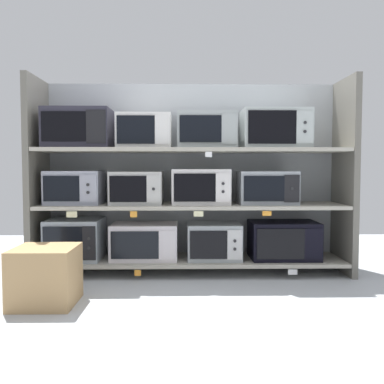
{
  "coord_description": "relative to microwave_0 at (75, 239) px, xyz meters",
  "views": [
    {
      "loc": [
        -0.06,
        -3.53,
        0.88
      ],
      "look_at": [
        0.0,
        0.0,
        0.68
      ],
      "focal_mm": 39.43,
      "sensor_mm": 36.0,
      "label": 1
    }
  ],
  "objects": [
    {
      "name": "microwave_8",
      "position": [
        0.05,
        0.0,
        0.92
      ],
      "size": [
        0.53,
        0.42,
        0.32
      ],
      "color": "#2B2A36",
      "rests_on": "shelf_2"
    },
    {
      "name": "back_panel",
      "position": [
        0.98,
        0.28,
        0.53
      ],
      "size": [
        2.72,
        0.04,
        1.63
      ],
      "primitive_type": "cube",
      "color": "#9EA3A8",
      "rests_on": "ground"
    },
    {
      "name": "microwave_11",
      "position": [
        1.67,
        -0.0,
        0.92
      ],
      "size": [
        0.55,
        0.42,
        0.32
      ],
      "color": "#B1BAB8",
      "rests_on": "shelf_2"
    },
    {
      "name": "microwave_5",
      "position": [
        0.52,
        0.0,
        0.43
      ],
      "size": [
        0.43,
        0.4,
        0.27
      ],
      "color": "#BCBCB9",
      "rests_on": "shelf_1"
    },
    {
      "name": "price_tag_5",
      "position": [
        1.03,
        -0.26,
        0.24
      ],
      "size": [
        0.08,
        0.0,
        0.04
      ],
      "primitive_type": "cube",
      "color": "beige"
    },
    {
      "name": "microwave_6",
      "position": [
        1.05,
        0.0,
        0.44
      ],
      "size": [
        0.48,
        0.38,
        0.29
      ],
      "color": "white",
      "rests_on": "shelf_1"
    },
    {
      "name": "upright_left",
      "position": [
        -0.31,
        0.0,
        0.53
      ],
      "size": [
        0.05,
        0.51,
        1.63
      ],
      "primitive_type": "cube",
      "color": "#68645B",
      "rests_on": "ground"
    },
    {
      "name": "microwave_10",
      "position": [
        1.1,
        0.0,
        0.91
      ],
      "size": [
        0.49,
        0.33,
        0.3
      ],
      "color": "#9EA6A6",
      "rests_on": "shelf_2"
    },
    {
      "name": "price_tag_1",
      "position": [
        0.55,
        -0.26,
        -0.23
      ],
      "size": [
        0.05,
        0.0,
        0.05
      ],
      "primitive_type": "cube",
      "color": "orange"
    },
    {
      "name": "microwave_1",
      "position": [
        0.58,
        0.0,
        -0.02
      ],
      "size": [
        0.55,
        0.38,
        0.3
      ],
      "color": "silver",
      "rests_on": "shelf_0"
    },
    {
      "name": "price_tag_7",
      "position": [
        1.1,
        -0.26,
        0.7
      ],
      "size": [
        0.05,
        0.0,
        0.04
      ],
      "primitive_type": "cube",
      "color": "white"
    },
    {
      "name": "microwave_9",
      "position": [
        0.59,
        0.0,
        0.9
      ],
      "size": [
        0.44,
        0.34,
        0.28
      ],
      "color": "silver",
      "rests_on": "shelf_2"
    },
    {
      "name": "price_tag_3",
      "position": [
        0.04,
        -0.26,
        0.24
      ],
      "size": [
        0.08,
        0.0,
        0.05
      ],
      "primitive_type": "cube",
      "color": "beige"
    },
    {
      "name": "microwave_7",
      "position": [
        1.61,
        0.0,
        0.43
      ],
      "size": [
        0.48,
        0.38,
        0.27
      ],
      "color": "#999FA7",
      "rests_on": "shelf_1"
    },
    {
      "name": "price_tag_6",
      "position": [
        1.56,
        -0.26,
        0.24
      ],
      "size": [
        0.07,
        0.0,
        0.04
      ],
      "primitive_type": "cube",
      "color": "orange"
    },
    {
      "name": "shelf_2",
      "position": [
        0.98,
        0.0,
        0.74
      ],
      "size": [
        2.52,
        0.51,
        0.03
      ],
      "primitive_type": "cube",
      "color": "#ADA899"
    },
    {
      "name": "price_tag_2",
      "position": [
        1.77,
        -0.26,
        -0.23
      ],
      "size": [
        0.07,
        0.0,
        0.04
      ],
      "primitive_type": "cube",
      "color": "white"
    },
    {
      "name": "shelf_1",
      "position": [
        0.98,
        0.0,
        0.28
      ],
      "size": [
        2.52,
        0.51,
        0.03
      ],
      "primitive_type": "cube",
      "color": "#ADA899"
    },
    {
      "name": "microwave_3",
      "position": [
        1.75,
        0.0,
        -0.01
      ],
      "size": [
        0.56,
        0.39,
        0.31
      ],
      "color": "black",
      "rests_on": "shelf_0"
    },
    {
      "name": "price_tag_0",
      "position": [
        -0.04,
        -0.26,
        -0.23
      ],
      "size": [
        0.06,
        0.0,
        0.05
      ],
      "primitive_type": "cube",
      "color": "beige"
    },
    {
      "name": "microwave_2",
      "position": [
        1.16,
        0.0,
        -0.02
      ],
      "size": [
        0.45,
        0.39,
        0.3
      ],
      "color": "#99A1A5",
      "rests_on": "shelf_0"
    },
    {
      "name": "microwave_4",
      "position": [
        0.0,
        0.0,
        0.43
      ],
      "size": [
        0.45,
        0.36,
        0.28
      ],
      "color": "#989CAD",
      "rests_on": "shelf_1"
    },
    {
      "name": "price_tag_4",
      "position": [
        0.52,
        -0.26,
        0.24
      ],
      "size": [
        0.05,
        0.0,
        0.05
      ],
      "primitive_type": "cube",
      "color": "orange"
    },
    {
      "name": "shelf_0",
      "position": [
        0.98,
        0.0,
        -0.18
      ],
      "size": [
        2.52,
        0.51,
        0.03
      ],
      "primitive_type": "cube",
      "color": "#ADA899",
      "rests_on": "ground"
    },
    {
      "name": "shipping_carton",
      "position": [
        0.01,
        -0.81,
        -0.1
      ],
      "size": [
        0.39,
        0.39,
        0.37
      ],
      "primitive_type": "cube",
      "color": "tan",
      "rests_on": "ground"
    },
    {
      "name": "upright_right",
      "position": [
        2.27,
        0.0,
        0.53
      ],
      "size": [
        0.05,
        0.51,
        1.63
      ],
      "primitive_type": "cube",
      "color": "#68645B",
      "rests_on": "ground"
    },
    {
      "name": "ground",
      "position": [
        0.98,
        -1.0,
        -0.3
      ],
      "size": [
        6.52,
        6.0,
        0.02
      ],
      "primitive_type": "cube",
      "color": "#B2B7BC"
    },
    {
      "name": "microwave_0",
      "position": [
        0.0,
        0.0,
        0.0
      ],
      "size": [
        0.44,
        0.43,
        0.34
      ],
      "color": "#97A2AC",
      "rests_on": "shelf_0"
    }
  ]
}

